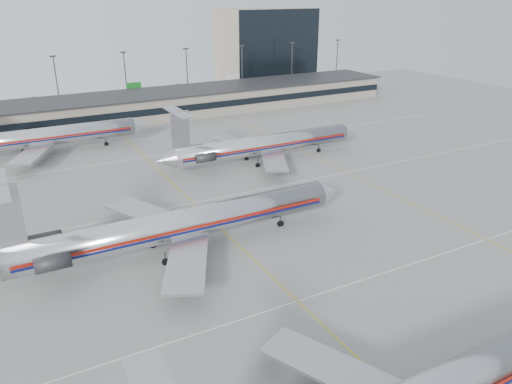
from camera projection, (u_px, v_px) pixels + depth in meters
ground at (357, 357)px, 45.38m from camera, size 260.00×260.00×0.00m
apron_markings at (297, 301)px, 53.52m from camera, size 160.00×0.15×0.02m
terminal at (106, 110)px, 124.02m from camera, size 162.00×17.00×6.25m
light_mast_row at (92, 79)px, 133.40m from camera, size 163.60×0.40×15.28m
distant_building at (265, 47)px, 172.15m from camera, size 30.00×20.00×25.00m
jet_second_row at (174, 226)px, 62.18m from camera, size 48.78×28.72×12.77m
jet_third_row at (261, 145)px, 95.14m from camera, size 43.29×26.63×11.84m
jet_back_row at (33, 138)px, 99.03m from camera, size 45.07×27.72×12.32m
belt_loader at (467, 369)px, 43.07m from camera, size 4.50×2.68×2.31m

